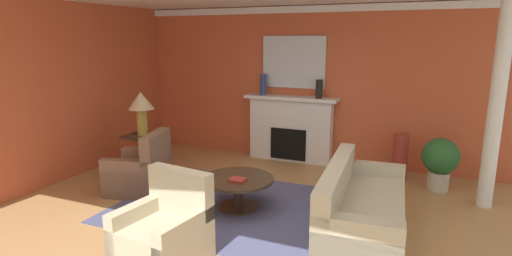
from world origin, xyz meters
The scene contains 19 objects.
ground_plane centered at (0.00, 0.00, 0.00)m, with size 8.93×8.93×0.00m, color tan.
wall_fireplace centered at (0.00, 2.98, 1.46)m, with size 7.47×0.12×2.93m, color #C65633.
wall_window centered at (-3.49, 0.30, 1.46)m, with size 0.12×6.44×2.93m, color #C65633.
crown_moulding centered at (0.00, 2.90, 2.85)m, with size 7.47×0.08×0.12m, color white.
area_rug centered at (-0.24, 0.28, 0.01)m, with size 3.32×2.46×0.01m, color #4C517A.
fireplace centered at (-0.32, 2.77, 0.59)m, with size 1.80×0.35×1.26m.
mantel_mirror centered at (-0.32, 2.89, 1.89)m, with size 1.23×0.04×0.97m, color silver.
sofa centered at (1.44, 0.20, 0.30)m, with size 1.03×2.15×0.85m.
armchair_near_window centered at (-1.92, 0.28, 0.31)m, with size 0.97×0.97×0.95m.
armchair_facing_fireplace centered at (-0.36, -1.26, 0.31)m, with size 0.90×0.90×0.95m.
coffee_table centered at (-0.24, 0.28, 0.34)m, with size 1.00×1.00×0.45m.
side_table centered at (-2.41, 1.00, 0.40)m, with size 0.56×0.56×0.70m.
table_lamp centered at (-2.41, 1.00, 1.22)m, with size 0.44×0.44×0.75m.
vase_tall_corner centered at (1.73, 2.47, 0.39)m, with size 0.24×0.24×0.77m, color #9E3328.
vase_mantel_left centered at (-0.87, 2.72, 1.46)m, with size 0.12×0.12×0.40m, color navy.
vase_mantel_right centered at (0.23, 2.72, 1.43)m, with size 0.12×0.12×0.34m, color black.
book_red_cover centered at (-0.18, 0.15, 0.47)m, with size 0.21×0.18×0.04m, color maroon.
potted_plant centered at (2.33, 2.16, 0.49)m, with size 0.56×0.56×0.83m.
column_white centered at (2.93, 1.75, 1.46)m, with size 0.20×0.20×2.93m, color white.
Camera 1 is at (2.09, -4.49, 2.33)m, focal length 28.46 mm.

